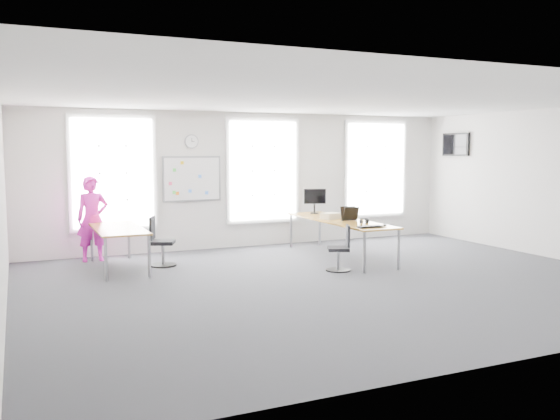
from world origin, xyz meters
name	(u,v)px	position (x,y,z in m)	size (l,w,h in m)	color
floor	(338,281)	(0.00, 0.00, 0.00)	(10.00, 10.00, 0.00)	#25262A
ceiling	(340,98)	(0.00, 0.00, 3.00)	(10.00, 10.00, 0.00)	white
wall_back	(250,180)	(0.00, 4.00, 1.50)	(10.00, 10.00, 0.00)	silver
wall_front	(534,216)	(0.00, -4.00, 1.50)	(10.00, 10.00, 0.00)	silver
wall_left	(1,202)	(-5.00, 0.00, 1.50)	(10.00, 10.00, 0.00)	silver
wall_right	(559,184)	(5.00, 0.00, 1.50)	(10.00, 10.00, 0.00)	silver
window_left	(113,173)	(-3.00, 3.97, 1.70)	(1.60, 0.06, 2.20)	silver
window_mid	(263,171)	(0.30, 3.97, 1.70)	(1.60, 0.06, 2.20)	silver
window_right	(375,169)	(3.30, 3.97, 1.70)	(1.60, 0.06, 2.20)	silver
desk_right	(339,222)	(1.12, 1.91, 0.72)	(0.85, 3.17, 0.77)	#C3832A
desk_left	(118,231)	(-3.15, 2.56, 0.70)	(0.84, 2.09, 0.76)	#C3832A
chair_right	(341,251)	(0.48, 0.73, 0.36)	(0.50, 0.50, 0.83)	black
chair_left	(160,244)	(-2.40, 2.52, 0.41)	(0.55, 0.55, 0.93)	black
person	(92,219)	(-3.48, 3.54, 0.83)	(0.61, 0.40, 1.66)	#D71EAC
whiteboard	(192,179)	(-1.35, 3.97, 1.55)	(1.20, 0.03, 0.90)	white
wall_clock	(191,141)	(-1.35, 3.97, 2.35)	(0.30, 0.30, 0.04)	gray
tv	(456,144)	(4.95, 3.00, 2.30)	(0.06, 0.90, 0.55)	black
keyboard	(370,227)	(1.02, 0.62, 0.78)	(0.46, 0.16, 0.02)	black
mouse	(385,225)	(1.37, 0.68, 0.79)	(0.06, 0.10, 0.04)	black
lens_cap	(365,224)	(1.21, 1.12, 0.78)	(0.06, 0.06, 0.01)	black
headphones	(364,221)	(1.24, 1.19, 0.82)	(0.16, 0.09, 0.10)	black
laptop_sleeve	(350,214)	(1.20, 1.66, 0.91)	(0.35, 0.20, 0.28)	black
paper_stack	(331,216)	(1.02, 2.10, 0.83)	(0.35, 0.26, 0.12)	beige
monitor	(315,199)	(1.18, 3.11, 1.10)	(0.48, 0.21, 0.55)	black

